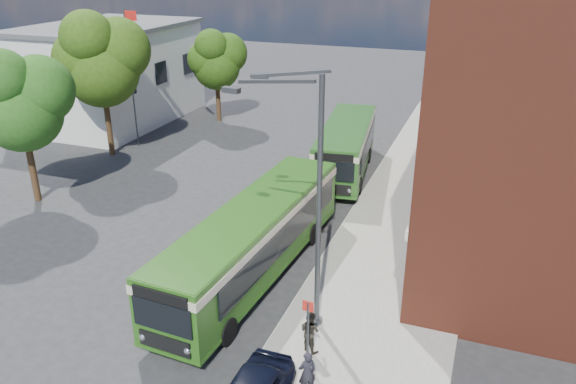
% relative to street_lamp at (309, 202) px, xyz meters
% --- Properties ---
extents(ground, '(120.00, 120.00, 0.00)m').
position_rel_street_lamp_xyz_m(ground, '(-4.84, 2.00, -4.79)').
color(ground, '#2B2B2E').
rests_on(ground, ground).
extents(pavement, '(6.00, 48.00, 0.15)m').
position_rel_street_lamp_xyz_m(pavement, '(2.16, 10.00, -4.72)').
color(pavement, gray).
rests_on(pavement, ground).
extents(kerb_line, '(0.12, 48.00, 0.01)m').
position_rel_street_lamp_xyz_m(kerb_line, '(-0.89, 10.00, -4.79)').
color(kerb_line, beige).
rests_on(kerb_line, ground).
extents(white_building, '(9.40, 13.40, 7.30)m').
position_rel_street_lamp_xyz_m(white_building, '(-22.84, 20.00, -1.13)').
color(white_building, silver).
rests_on(white_building, ground).
extents(flagpole, '(0.95, 0.10, 9.00)m').
position_rel_street_lamp_xyz_m(flagpole, '(-17.29, 15.00, 0.15)').
color(flagpole, '#3C3F42').
rests_on(flagpole, ground).
extents(street_lamp, '(2.96, 2.38, 9.00)m').
position_rel_street_lamp_xyz_m(street_lamp, '(0.00, 0.00, 0.00)').
color(street_lamp, '#3C3F42').
rests_on(street_lamp, ground).
extents(bus_stop_sign, '(0.35, 0.08, 2.52)m').
position_rel_street_lamp_xyz_m(bus_stop_sign, '(0.76, -2.20, -3.28)').
color(bus_stop_sign, '#3C3F42').
rests_on(bus_stop_sign, ground).
extents(bus_front, '(3.30, 12.67, 3.02)m').
position_rel_street_lamp_xyz_m(bus_front, '(-3.08, 2.41, -2.96)').
color(bus_front, '#275916').
rests_on(bus_front, ground).
extents(bus_rear, '(3.82, 10.12, 3.02)m').
position_rel_street_lamp_xyz_m(bus_rear, '(-2.63, 14.92, -2.96)').
color(bus_rear, '#27591F').
rests_on(bus_rear, ground).
extents(pedestrian_a, '(0.64, 0.62, 1.49)m').
position_rel_street_lamp_xyz_m(pedestrian_a, '(1.16, -3.42, -3.90)').
color(pedestrian_a, black).
rests_on(pedestrian_a, pavement).
extents(pedestrian_b, '(0.87, 0.78, 1.46)m').
position_rel_street_lamp_xyz_m(pedestrian_b, '(0.61, -1.50, -3.91)').
color(pedestrian_b, '#28251D').
rests_on(pedestrian_b, pavement).
extents(tree_left, '(4.82, 4.58, 8.14)m').
position_rel_street_lamp_xyz_m(tree_left, '(-16.95, 5.17, 0.73)').
color(tree_left, '#382714').
rests_on(tree_left, ground).
extents(tree_mid, '(5.47, 5.20, 9.24)m').
position_rel_street_lamp_xyz_m(tree_mid, '(-17.76, 12.70, 1.48)').
color(tree_mid, '#382714').
rests_on(tree_mid, ground).
extents(tree_right, '(4.22, 4.01, 7.12)m').
position_rel_street_lamp_xyz_m(tree_right, '(-14.86, 22.40, 0.04)').
color(tree_right, '#382714').
rests_on(tree_right, ground).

